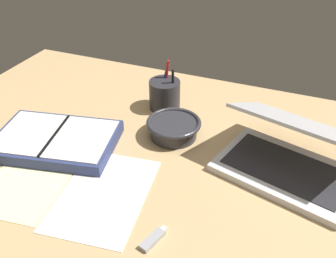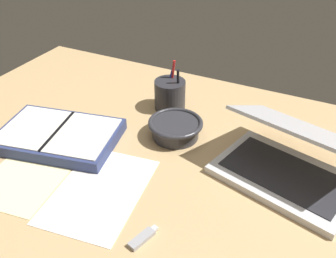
{
  "view_description": "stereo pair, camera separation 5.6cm",
  "coord_description": "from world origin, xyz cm",
  "px_view_note": "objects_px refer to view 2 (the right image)",
  "views": [
    {
      "loc": [
        33.34,
        -67.33,
        62.55
      ],
      "look_at": [
        3.81,
        5.18,
        9.0
      ],
      "focal_mm": 40.0,
      "sensor_mm": 36.0,
      "label": 1
    },
    {
      "loc": [
        38.47,
        -65.02,
        62.55
      ],
      "look_at": [
        3.81,
        5.18,
        9.0
      ],
      "focal_mm": 40.0,
      "sensor_mm": 36.0,
      "label": 2
    }
  ],
  "objects_px": {
    "scissors": "(50,156)",
    "laptop": "(291,160)",
    "pen_cup": "(170,94)",
    "bowl": "(175,128)",
    "planner": "(59,136)"
  },
  "relations": [
    {
      "from": "scissors",
      "to": "laptop",
      "type": "bearing_deg",
      "value": -3.91
    },
    {
      "from": "planner",
      "to": "laptop",
      "type": "bearing_deg",
      "value": 1.0
    },
    {
      "from": "bowl",
      "to": "scissors",
      "type": "relative_size",
      "value": 1.11
    },
    {
      "from": "bowl",
      "to": "pen_cup",
      "type": "relative_size",
      "value": 1.02
    },
    {
      "from": "laptop",
      "to": "bowl",
      "type": "relative_size",
      "value": 2.47
    },
    {
      "from": "laptop",
      "to": "bowl",
      "type": "bearing_deg",
      "value": -169.91
    },
    {
      "from": "laptop",
      "to": "planner",
      "type": "height_order",
      "value": "laptop"
    },
    {
      "from": "laptop",
      "to": "pen_cup",
      "type": "xyz_separation_m",
      "value": [
        -0.4,
        0.16,
        0.0
      ]
    },
    {
      "from": "planner",
      "to": "scissors",
      "type": "bearing_deg",
      "value": -81.45
    },
    {
      "from": "bowl",
      "to": "pen_cup",
      "type": "xyz_separation_m",
      "value": [
        -0.08,
        0.13,
        0.02
      ]
    },
    {
      "from": "pen_cup",
      "to": "laptop",
      "type": "bearing_deg",
      "value": -21.89
    },
    {
      "from": "bowl",
      "to": "scissors",
      "type": "xyz_separation_m",
      "value": [
        -0.25,
        -0.23,
        -0.02
      ]
    },
    {
      "from": "scissors",
      "to": "pen_cup",
      "type": "bearing_deg",
      "value": 41.41
    },
    {
      "from": "bowl",
      "to": "scissors",
      "type": "height_order",
      "value": "bowl"
    },
    {
      "from": "pen_cup",
      "to": "scissors",
      "type": "distance_m",
      "value": 0.4
    }
  ]
}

